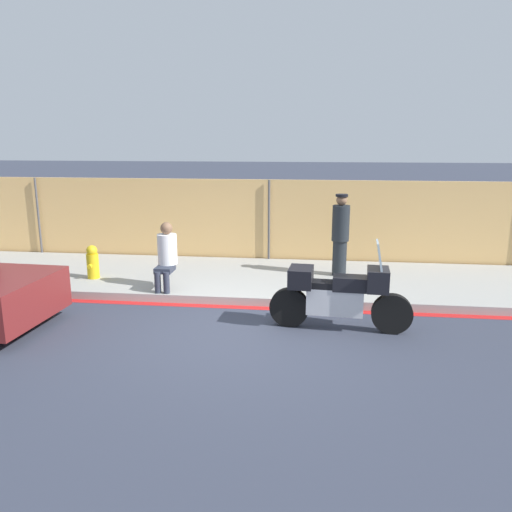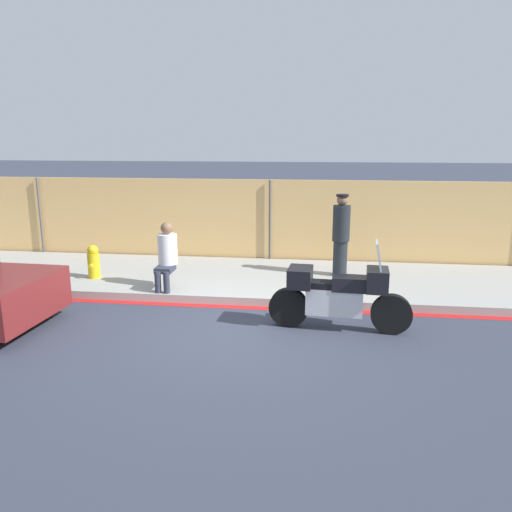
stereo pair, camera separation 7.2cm
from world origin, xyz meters
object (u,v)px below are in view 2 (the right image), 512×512
person_seated_on_curb (167,252)px  motorcycle (338,295)px  officer_standing (341,234)px  fire_hydrant (93,262)px

person_seated_on_curb → motorcycle: bearing=-23.7°
motorcycle → person_seated_on_curb: (-3.15, 1.38, 0.27)m
officer_standing → person_seated_on_curb: bearing=-157.9°
motorcycle → fire_hydrant: (-4.85, 1.86, -0.09)m
person_seated_on_curb → officer_standing: bearing=22.1°
motorcycle → person_seated_on_curb: bearing=160.6°
fire_hydrant → person_seated_on_curb: bearing=-15.9°
motorcycle → person_seated_on_curb: size_ratio=1.76×
person_seated_on_curb → fire_hydrant: person_seated_on_curb is taller
motorcycle → officer_standing: size_ratio=1.31×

